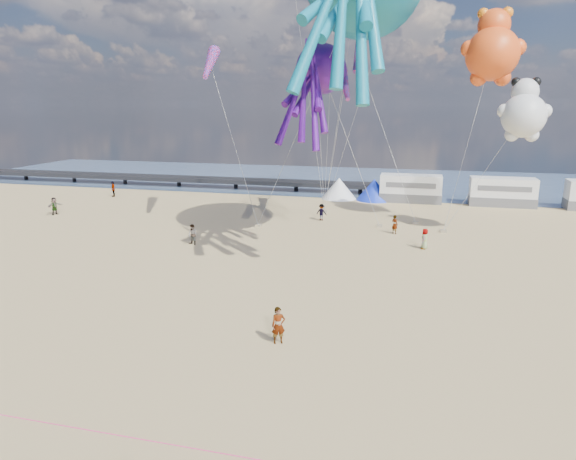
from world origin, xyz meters
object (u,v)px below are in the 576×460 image
object	(u,v)px
beachgoer_1	(193,235)
windsock_mid	(358,57)
tent_white	(339,188)
sandbag_d	(416,223)
windsock_left	(210,63)
motorhome_0	(411,188)
kite_panda	(524,116)
sandbag_b	(379,226)
standing_person	(278,325)
sandbag_c	(444,231)
kite_octopus_purple	(321,69)
beachgoer_4	(54,206)
sandbag_a	(258,225)
kite_teddy_orange	(492,54)
beachgoer_3	(113,189)
windsock_right	(345,84)
tent_blue	(374,190)
beachgoer_5	(395,224)
beachgoer_0	(425,239)
sandbag_e	(324,212)
motorhome_1	(502,192)
beachgoer_2	(322,212)

from	to	relation	value
beachgoer_1	windsock_mid	xyz separation A→B (m)	(11.09, 10.00, 13.58)
tent_white	sandbag_d	xyz separation A→B (m)	(8.75, -11.02, -1.09)
windsock_left	motorhome_0	bearing A→B (deg)	27.26
motorhome_0	kite_panda	distance (m)	18.90
sandbag_b	standing_person	bearing A→B (deg)	-96.26
sandbag_c	kite_octopus_purple	distance (m)	16.88
beachgoer_1	beachgoer_4	distance (m)	19.13
sandbag_a	kite_teddy_orange	size ratio (longest dim) A/B	0.07
sandbag_b	sandbag_d	distance (m)	3.76
kite_panda	beachgoer_3	bearing A→B (deg)	-174.05
sandbag_c	windsock_right	world-z (taller)	windsock_right
standing_person	windsock_left	world-z (taller)	windsock_left
sandbag_d	sandbag_b	bearing A→B (deg)	-144.93
sandbag_b	kite_panda	xyz separation A→B (m)	(10.54, -1.73, 9.59)
standing_person	sandbag_b	distance (m)	24.19
tent_blue	beachgoer_5	bearing A→B (deg)	-78.62
tent_white	beachgoer_0	world-z (taller)	tent_white
sandbag_e	windsock_right	distance (m)	15.34
standing_person	beachgoer_4	distance (m)	35.85
tent_blue	kite_teddy_orange	world-z (taller)	kite_teddy_orange
kite_teddy_orange	windsock_left	distance (m)	23.02
motorhome_0	windsock_right	size ratio (longest dim) A/B	1.34
sandbag_e	windsock_left	distance (m)	17.86
tent_white	sandbag_b	world-z (taller)	tent_white
beachgoer_4	windsock_left	distance (m)	21.33
tent_white	sandbag_e	distance (m)	8.40
sandbag_a	kite_teddy_orange	distance (m)	23.86
sandbag_b	sandbag_c	distance (m)	5.45
kite_panda	sandbag_d	bearing A→B (deg)	171.31
sandbag_a	windsock_left	xyz separation A→B (m)	(-3.98, -0.12, 13.78)
sandbag_a	windsock_right	distance (m)	14.32
motorhome_1	beachgoer_1	distance (m)	33.97
beachgoer_2	beachgoer_0	bearing A→B (deg)	150.17
beachgoer_2	kite_octopus_purple	world-z (taller)	kite_octopus_purple
tent_white	tent_blue	size ratio (longest dim) A/B	1.00
windsock_left	windsock_mid	size ratio (longest dim) A/B	1.19
sandbag_a	sandbag_e	size ratio (longest dim) A/B	1.00
motorhome_1	kite_teddy_orange	world-z (taller)	kite_teddy_orange
windsock_left	windsock_mid	xyz separation A→B (m)	(12.03, 3.10, 0.48)
sandbag_e	standing_person	bearing A→B (deg)	-83.72
sandbag_c	kite_panda	world-z (taller)	kite_panda
sandbag_e	kite_panda	world-z (taller)	kite_panda
standing_person	windsock_mid	distance (m)	28.05
beachgoer_1	windsock_mid	world-z (taller)	windsock_mid
tent_white	sandbag_d	world-z (taller)	tent_white
sandbag_a	sandbag_d	bearing A→B (deg)	18.75
motorhome_0	motorhome_1	size ratio (longest dim) A/B	1.00
beachgoer_4	sandbag_e	size ratio (longest dim) A/B	3.43
standing_person	beachgoer_5	world-z (taller)	standing_person
beachgoer_0	windsock_mid	distance (m)	16.44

